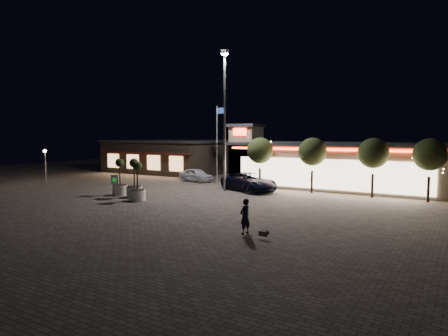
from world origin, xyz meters
The scene contains 18 objects.
ground centered at (0.00, 0.00, 0.00)m, with size 90.00×90.00×0.00m, color slate.
retail_building centered at (9.51, 15.82, 2.21)m, with size 20.40×8.40×6.10m.
restaurant_building centered at (-14.00, 19.97, 2.16)m, with size 16.40×11.00×4.30m.
floodlight_pole centered at (2.00, 8.00, 7.02)m, with size 0.60×0.40×12.38m.
flagpole centered at (-1.90, 13.00, 4.74)m, with size 0.95×0.10×8.00m.
lamp_post_west centered at (-18.00, 4.00, 2.46)m, with size 0.36×0.36×3.48m.
string_tree_a centered at (4.00, 11.00, 3.56)m, with size 2.42×2.42×4.79m.
string_tree_b centered at (9.00, 11.00, 3.56)m, with size 2.42×2.42×4.79m.
string_tree_c centered at (14.00, 11.00, 3.56)m, with size 2.42×2.42×4.79m.
string_tree_d centered at (18.00, 11.00, 3.56)m, with size 2.42×2.42×4.79m.
pickup_truck centered at (3.78, 9.26, 0.82)m, with size 2.72×5.90×1.64m, color black.
white_sedan centered at (-4.39, 12.59, 0.72)m, with size 1.69×4.21×1.43m, color white.
pedestrian centered at (10.90, -4.54, 0.90)m, with size 0.66×0.43×1.81m, color black.
dog centered at (12.22, -4.99, 0.29)m, with size 0.55×0.21×0.30m.
planter_left centered at (-4.22, 1.45, 0.95)m, with size 1.26×1.26×3.09m.
planter_mid centered at (-2.43, 1.28, 0.97)m, with size 1.28×1.28×3.14m.
planter_right centered at (-1.05, 0.19, 0.93)m, with size 1.22×1.22×3.00m.
valet_sign centered at (-3.54, 0.23, 1.29)m, with size 0.59×0.26×1.85m.
Camera 1 is at (20.45, -22.12, 5.06)m, focal length 32.00 mm.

